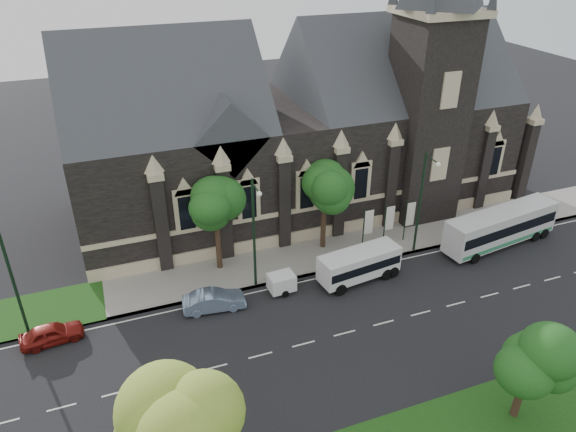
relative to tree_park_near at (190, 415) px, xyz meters
name	(u,v)px	position (x,y,z in m)	size (l,w,h in m)	color
ground	(345,333)	(11.77, 8.77, -6.42)	(160.00, 160.00, 0.00)	black
sidewalk	(294,260)	(11.77, 18.27, -6.34)	(80.00, 5.00, 0.15)	gray
museum	(310,123)	(16.89, 27.55, 1.75)	(40.00, 17.70, 29.90)	black
tree_park_near	(190,415)	(0.00, 0.00, 0.00)	(4.42, 4.42, 8.56)	black
tree_park_east	(532,350)	(17.95, -0.55, -1.80)	(3.40, 3.40, 6.28)	black
tree_walk_right	(326,185)	(14.98, 19.48, -0.60)	(4.08, 4.08, 7.80)	black
tree_walk_left	(217,204)	(5.97, 19.47, -0.68)	(3.91, 3.91, 7.64)	black
street_lamp_near	(422,198)	(21.77, 15.86, -1.30)	(0.36, 1.88, 9.00)	black
street_lamp_mid	(255,229)	(7.77, 15.86, -1.30)	(0.36, 1.88, 9.00)	black
street_lamp_far	(10,274)	(-8.23, 15.86, -1.30)	(0.36, 1.88, 9.00)	black
banner_flag_left	(367,225)	(18.06, 17.77, -4.03)	(0.90, 0.10, 4.00)	black
banner_flag_center	(388,221)	(20.06, 17.77, -4.03)	(0.90, 0.10, 4.00)	black
banner_flag_right	(409,217)	(22.06, 17.77, -4.03)	(0.90, 0.10, 4.00)	black
tour_coach	(501,227)	(29.12, 14.43, -4.65)	(11.29, 3.87, 3.23)	silver
shuttle_bus	(359,264)	(15.52, 14.05, -4.95)	(6.72, 3.04, 2.51)	white
box_trailer	(281,282)	(9.36, 14.67, -5.57)	(2.83, 1.66, 1.49)	white
sedan	(214,301)	(4.15, 14.44, -5.68)	(1.55, 4.45, 1.47)	#7B90B1
car_far_red	(52,334)	(-6.69, 14.83, -5.74)	(1.61, 3.99, 1.36)	maroon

